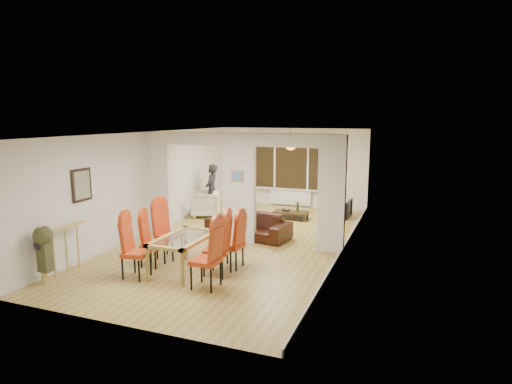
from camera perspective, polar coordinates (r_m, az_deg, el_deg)
The scene contains 24 objects.
floor at distance 10.41m, azimuth -2.22°, elevation -6.57°, with size 5.00×9.00×0.01m, color #AB9145.
room_walls at distance 10.12m, azimuth -2.27°, elevation 0.50°, with size 5.00×9.00×2.60m, color silver, non-canonical shape.
divider_wall at distance 10.12m, azimuth -2.27°, elevation 0.50°, with size 5.00×0.18×2.60m, color white.
bay_window_blinds at distance 14.25m, azimuth 4.74°, elevation 4.06°, with size 3.00×0.08×1.80m, color black.
radiator at distance 14.39m, azimuth 4.62°, elevation -0.72°, with size 1.40×0.08×0.50m, color white.
pendant_light at distance 13.02m, azimuth 4.66°, elevation 6.37°, with size 0.36×0.36×0.36m, color orange.
stair_newel at distance 8.92m, azimuth -24.24°, elevation -6.65°, with size 0.40×1.20×1.10m, color tan, non-canonical shape.
wall_poster at distance 9.41m, azimuth -22.23°, elevation 0.88°, with size 0.04×0.52×0.67m, color gray.
pillar_photo at distance 9.99m, azimuth -2.50°, elevation 2.11°, with size 0.30×0.03×0.25m, color #4C8CD8.
dining_table at distance 8.50m, azimuth -9.55°, elevation -8.14°, with size 0.83×1.47×0.69m, color #A68B3D, non-canonical shape.
dining_chair_la at distance 8.31m, azimuth -15.73°, elevation -7.29°, with size 0.44×0.44×1.11m, color #AF3411, non-canonical shape.
dining_chair_lb at distance 8.85m, azimuth -13.65°, elevation -6.41°, with size 0.41×0.41×1.03m, color #AF3411, non-canonical shape.
dining_chair_lc at distance 9.26m, azimuth -11.50°, elevation -5.20°, with size 0.46×0.46×1.15m, color #AF3411, non-canonical shape.
dining_chair_ra at distance 7.58m, azimuth -6.72°, elevation -8.47°, with size 0.46×0.46×1.16m, color #AF3411, non-canonical shape.
dining_chair_rb at distance 8.15m, azimuth -5.20°, elevation -7.13°, with size 0.46×0.46×1.15m, color #AF3411, non-canonical shape.
dining_chair_rc at distance 8.54m, azimuth -3.30°, elevation -6.63°, with size 0.42×0.42×1.06m, color #AF3411, non-canonical shape.
sofa at distance 10.70m, azimuth -1.06°, elevation -4.40°, with size 2.11×0.82×0.62m, color black.
armchair at distance 12.98m, azimuth -6.80°, elevation -1.57°, with size 0.84×0.81×0.76m, color beige.
person at distance 13.17m, azimuth -5.92°, elevation 0.33°, with size 0.37×0.56×1.54m, color black.
television at distance 13.05m, azimuth 11.90°, elevation -2.23°, with size 0.12×0.88×0.51m, color black.
coffee_table at distance 12.61m, azimuth 4.69°, elevation -3.11°, with size 0.99×0.50×0.23m, color #302310, non-canonical shape.
bottle at distance 12.56m, azimuth 5.57°, elevation -1.95°, with size 0.07×0.07×0.30m, color #143F19.
bowl at distance 12.66m, azimuth 4.02°, elevation -2.39°, with size 0.24×0.24×0.06m, color #302310.
shoes at distance 10.06m, azimuth -2.79°, elevation -6.90°, with size 0.23×0.25×0.10m, color black, non-canonical shape.
Camera 1 is at (3.91, -9.18, 2.98)m, focal length 30.00 mm.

